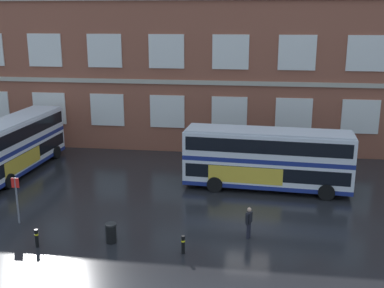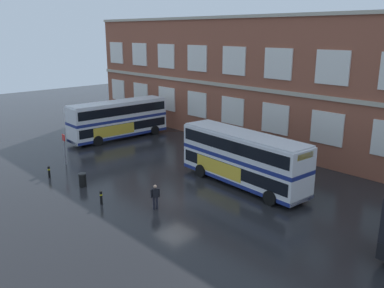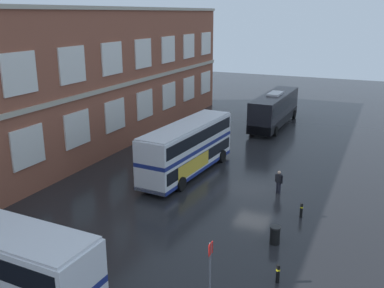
{
  "view_description": "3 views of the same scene",
  "coord_description": "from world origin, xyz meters",
  "px_view_note": "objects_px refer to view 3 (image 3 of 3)",
  "views": [
    {
      "loc": [
        0.28,
        -24.79,
        11.25
      ],
      "look_at": [
        -3.6,
        2.87,
        3.74
      ],
      "focal_mm": 44.33,
      "sensor_mm": 36.0,
      "label": 1
    },
    {
      "loc": [
        19.91,
        -16.95,
        11.34
      ],
      "look_at": [
        -3.25,
        4.56,
        2.59
      ],
      "focal_mm": 38.27,
      "sensor_mm": 36.0,
      "label": 2
    },
    {
      "loc": [
        -28.49,
        -8.0,
        12.32
      ],
      "look_at": [
        -5.05,
        2.63,
        4.52
      ],
      "focal_mm": 40.73,
      "sensor_mm": 36.0,
      "label": 3
    }
  ],
  "objects_px": {
    "bus_stand_flag": "(210,264)",
    "station_litter_bin": "(275,235)",
    "double_decker_middle": "(188,148)",
    "waiting_passenger": "(279,181)",
    "safety_bollard_west": "(301,210)",
    "touring_coach": "(274,109)",
    "safety_bollard_east": "(278,273)"
  },
  "relations": [
    {
      "from": "double_decker_middle",
      "to": "waiting_passenger",
      "type": "xyz_separation_m",
      "value": [
        -0.99,
        -7.55,
        -1.22
      ]
    },
    {
      "from": "touring_coach",
      "to": "safety_bollard_east",
      "type": "height_order",
      "value": "touring_coach"
    },
    {
      "from": "double_decker_middle",
      "to": "bus_stand_flag",
      "type": "distance_m",
      "value": 15.76
    },
    {
      "from": "double_decker_middle",
      "to": "station_litter_bin",
      "type": "distance_m",
      "value": 12.18
    },
    {
      "from": "safety_bollard_west",
      "to": "safety_bollard_east",
      "type": "relative_size",
      "value": 1.0
    },
    {
      "from": "safety_bollard_west",
      "to": "safety_bollard_east",
      "type": "distance_m",
      "value": 7.43
    },
    {
      "from": "double_decker_middle",
      "to": "touring_coach",
      "type": "xyz_separation_m",
      "value": [
        17.82,
        -2.47,
        -0.24
      ]
    },
    {
      "from": "touring_coach",
      "to": "safety_bollard_east",
      "type": "relative_size",
      "value": 12.67
    },
    {
      "from": "station_litter_bin",
      "to": "touring_coach",
      "type": "bearing_deg",
      "value": 14.3
    },
    {
      "from": "waiting_passenger",
      "to": "safety_bollard_east",
      "type": "relative_size",
      "value": 1.79
    },
    {
      "from": "double_decker_middle",
      "to": "safety_bollard_east",
      "type": "relative_size",
      "value": 11.73
    },
    {
      "from": "bus_stand_flag",
      "to": "safety_bollard_west",
      "type": "distance_m",
      "value": 10.03
    },
    {
      "from": "bus_stand_flag",
      "to": "safety_bollard_east",
      "type": "bearing_deg",
      "value": -47.93
    },
    {
      "from": "waiting_passenger",
      "to": "safety_bollard_west",
      "type": "bearing_deg",
      "value": -144.84
    },
    {
      "from": "station_litter_bin",
      "to": "bus_stand_flag",
      "type": "bearing_deg",
      "value": 165.48
    },
    {
      "from": "touring_coach",
      "to": "double_decker_middle",
      "type": "bearing_deg",
      "value": 172.11
    },
    {
      "from": "station_litter_bin",
      "to": "waiting_passenger",
      "type": "bearing_deg",
      "value": 12.07
    },
    {
      "from": "double_decker_middle",
      "to": "waiting_passenger",
      "type": "bearing_deg",
      "value": -97.45
    },
    {
      "from": "double_decker_middle",
      "to": "touring_coach",
      "type": "distance_m",
      "value": 17.99
    },
    {
      "from": "waiting_passenger",
      "to": "safety_bollard_west",
      "type": "relative_size",
      "value": 1.79
    },
    {
      "from": "waiting_passenger",
      "to": "station_litter_bin",
      "type": "relative_size",
      "value": 1.65
    },
    {
      "from": "bus_stand_flag",
      "to": "safety_bollard_west",
      "type": "xyz_separation_m",
      "value": [
        9.72,
        -2.22,
        -1.14
      ]
    },
    {
      "from": "waiting_passenger",
      "to": "safety_bollard_west",
      "type": "distance_m",
      "value": 3.85
    },
    {
      "from": "touring_coach",
      "to": "waiting_passenger",
      "type": "relative_size",
      "value": 7.08
    },
    {
      "from": "safety_bollard_east",
      "to": "waiting_passenger",
      "type": "bearing_deg",
      "value": 13.46
    },
    {
      "from": "double_decker_middle",
      "to": "safety_bollard_west",
      "type": "relative_size",
      "value": 11.73
    },
    {
      "from": "bus_stand_flag",
      "to": "station_litter_bin",
      "type": "xyz_separation_m",
      "value": [
        5.85,
        -1.51,
        -1.12
      ]
    },
    {
      "from": "touring_coach",
      "to": "safety_bollard_east",
      "type": "bearing_deg",
      "value": -165.47
    },
    {
      "from": "station_litter_bin",
      "to": "safety_bollard_east",
      "type": "bearing_deg",
      "value": -163.85
    },
    {
      "from": "touring_coach",
      "to": "waiting_passenger",
      "type": "bearing_deg",
      "value": -164.87
    },
    {
      "from": "waiting_passenger",
      "to": "bus_stand_flag",
      "type": "relative_size",
      "value": 0.63
    },
    {
      "from": "bus_stand_flag",
      "to": "station_litter_bin",
      "type": "distance_m",
      "value": 6.14
    }
  ]
}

